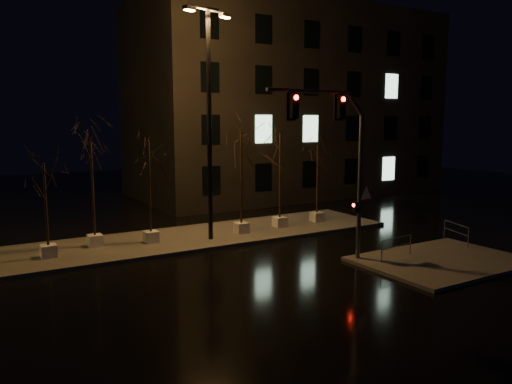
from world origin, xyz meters
TOP-DOWN VIEW (x-y plane):
  - ground at (0.00, 0.00)m, footprint 90.00×90.00m
  - median at (0.00, 6.00)m, footprint 22.00×5.00m
  - sidewalk_corner at (7.50, -3.50)m, footprint 7.00×5.00m
  - building at (14.00, 18.00)m, footprint 25.00×12.00m
  - tree_0 at (-7.00, 5.52)m, footprint 1.80×1.80m
  - tree_1 at (-4.79, 6.46)m, footprint 1.80×1.80m
  - tree_2 at (-2.25, 5.86)m, footprint 1.80×1.80m
  - tree_3 at (2.57, 5.40)m, footprint 1.80×1.80m
  - tree_4 at (5.18, 5.66)m, footprint 1.80×1.80m
  - tree_5 at (7.89, 5.78)m, footprint 1.80×1.80m
  - traffic_signal_mast at (3.35, -1.60)m, footprint 5.79×0.58m
  - streetlight_main at (0.56, 4.97)m, footprint 2.76×1.04m
  - guard_rail_a at (5.93, -2.37)m, footprint 2.10×0.35m
  - guard_rail_b at (10.50, -1.87)m, footprint 0.69×1.91m

SIDE VIEW (x-z plane):
  - ground at x=0.00m, z-range 0.00..0.00m
  - median at x=0.00m, z-range 0.00..0.15m
  - sidewalk_corner at x=7.50m, z-range 0.00..0.15m
  - guard_rail_a at x=5.93m, z-range 0.29..1.21m
  - guard_rail_b at x=10.50m, z-range 0.29..1.24m
  - tree_0 at x=-7.00m, z-range 1.25..5.47m
  - tree_5 at x=7.89m, z-range 1.36..6.01m
  - tree_1 at x=-4.79m, z-range 1.46..6.54m
  - tree_2 at x=-2.25m, z-range 1.47..6.59m
  - tree_4 at x=5.18m, z-range 1.54..6.89m
  - tree_3 at x=2.57m, z-range 1.60..7.21m
  - traffic_signal_mast at x=3.35m, z-range 1.26..8.35m
  - streetlight_main at x=0.56m, z-range 1.01..12.19m
  - building at x=14.00m, z-range 0.00..15.00m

